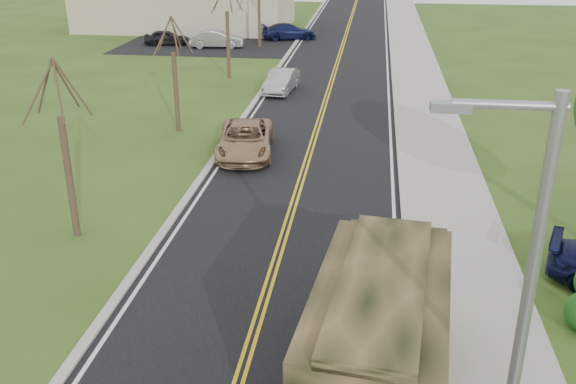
# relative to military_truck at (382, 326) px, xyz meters

# --- Properties ---
(road) EXTENTS (8.00, 120.00, 0.01)m
(road) POSITION_rel_military_truck_xyz_m (-3.18, 37.02, -2.06)
(road) COLOR black
(road) RESTS_ON ground
(curb_right) EXTENTS (0.30, 120.00, 0.12)m
(curb_right) POSITION_rel_military_truck_xyz_m (0.97, 37.02, -2.01)
(curb_right) COLOR #9E998E
(curb_right) RESTS_ON ground
(sidewalk_right) EXTENTS (3.20, 120.00, 0.10)m
(sidewalk_right) POSITION_rel_military_truck_xyz_m (2.72, 37.02, -2.02)
(sidewalk_right) COLOR #9E998E
(sidewalk_right) RESTS_ON ground
(curb_left) EXTENTS (0.30, 120.00, 0.10)m
(curb_left) POSITION_rel_military_truck_xyz_m (-7.33, 37.02, -2.02)
(curb_left) COLOR #9E998E
(curb_left) RESTS_ON ground
(street_light) EXTENTS (1.65, 0.22, 8.00)m
(street_light) POSITION_rel_military_truck_xyz_m (1.72, -3.48, 2.36)
(street_light) COLOR gray
(street_light) RESTS_ON ground
(bare_tree_a) EXTENTS (1.93, 2.26, 6.08)m
(bare_tree_a) POSITION_rel_military_truck_xyz_m (-10.18, 7.02, 0.56)
(bare_tree_a) COLOR #38281C
(bare_tree_a) RESTS_ON ground
(bare_tree_b) EXTENTS (1.83, 2.14, 5.73)m
(bare_tree_b) POSITION_rel_military_truck_xyz_m (-10.18, 19.02, 0.41)
(bare_tree_b) COLOR #38281C
(bare_tree_b) RESTS_ON ground
(bare_tree_c) EXTENTS (2.04, 2.39, 6.42)m
(bare_tree_c) POSITION_rel_military_truck_xyz_m (-10.18, 31.02, 0.71)
(bare_tree_c) COLOR #38281C
(bare_tree_c) RESTS_ON ground
(bare_tree_d) EXTENTS (1.88, 2.20, 5.91)m
(bare_tree_d) POSITION_rel_military_truck_xyz_m (-10.18, 43.02, 0.48)
(bare_tree_d) COLOR #38281C
(bare_tree_d) RESTS_ON ground
(commercial_building) EXTENTS (25.50, 21.50, 5.65)m
(commercial_building) POSITION_rel_military_truck_xyz_m (-19.16, 52.99, 0.62)
(commercial_building) COLOR tan
(commercial_building) RESTS_ON ground
(military_truck) EXTENTS (3.27, 7.46, 3.61)m
(military_truck) POSITION_rel_military_truck_xyz_m (0.00, 0.00, 0.00)
(military_truck) COLOR black
(military_truck) RESTS_ON ground
(suv_champagne) EXTENTS (3.05, 5.50, 1.46)m
(suv_champagne) POSITION_rel_military_truck_xyz_m (-6.08, 15.89, -1.34)
(suv_champagne) COLOR #A6815E
(suv_champagne) RESTS_ON ground
(sedan_silver) EXTENTS (1.88, 4.34, 1.39)m
(sedan_silver) POSITION_rel_military_truck_xyz_m (-6.10, 27.66, -1.37)
(sedan_silver) COLOR #A5A4A9
(sedan_silver) RESTS_ON ground
(lot_car_dark) EXTENTS (3.99, 2.24, 1.28)m
(lot_car_dark) POSITION_rel_military_truck_xyz_m (-18.31, 42.82, -1.43)
(lot_car_dark) COLOR black
(lot_car_dark) RESTS_ON ground
(lot_car_silver) EXTENTS (4.65, 2.17, 1.47)m
(lot_car_silver) POSITION_rel_military_truck_xyz_m (-13.71, 42.12, -1.33)
(lot_car_silver) COLOR #A2A1A6
(lot_car_silver) RESTS_ON ground
(lot_car_navy) EXTENTS (5.30, 3.46, 1.43)m
(lot_car_navy) POSITION_rel_military_truck_xyz_m (-8.18, 47.02, -1.35)
(lot_car_navy) COLOR #0F1439
(lot_car_navy) RESTS_ON ground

